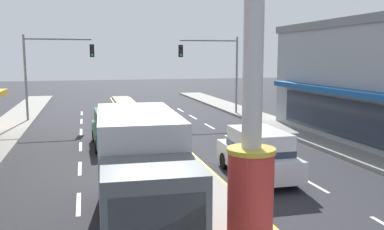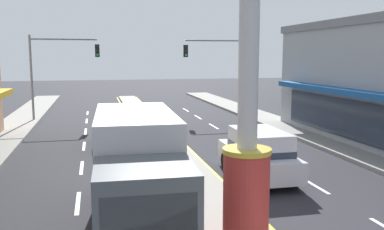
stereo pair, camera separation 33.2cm
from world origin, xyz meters
name	(u,v)px [view 1 (the left image)]	position (x,y,z in m)	size (l,w,h in m)	color
median_strip	(160,141)	(0.00, 18.00, 0.07)	(1.81, 52.00, 0.14)	gray
sidewalk_right	(322,140)	(8.79, 16.00, 0.09)	(2.58, 60.00, 0.18)	gray
lane_markings	(164,148)	(0.00, 16.65, 0.00)	(8.55, 52.00, 0.01)	silver
district_sign	(253,53)	(0.00, 5.08, 4.79)	(7.84, 1.20, 8.53)	#B7332D
traffic_light_left_side	(51,63)	(-6.14, 27.15, 4.25)	(4.86, 0.46, 6.20)	slate
traffic_light_right_side	(216,62)	(6.14, 27.11, 4.25)	(4.86, 0.46, 6.20)	slate
box_truck_near_right_lane	(140,168)	(-2.49, 6.82, 1.69)	(2.45, 6.98, 3.12)	#4C5156
suv_far_right_lane	(258,153)	(2.55, 10.51, 0.98)	(2.04, 4.64, 1.90)	silver
suv_near_left_lane	(112,128)	(-2.56, 17.75, 0.98)	(2.06, 4.65, 1.90)	#14562D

